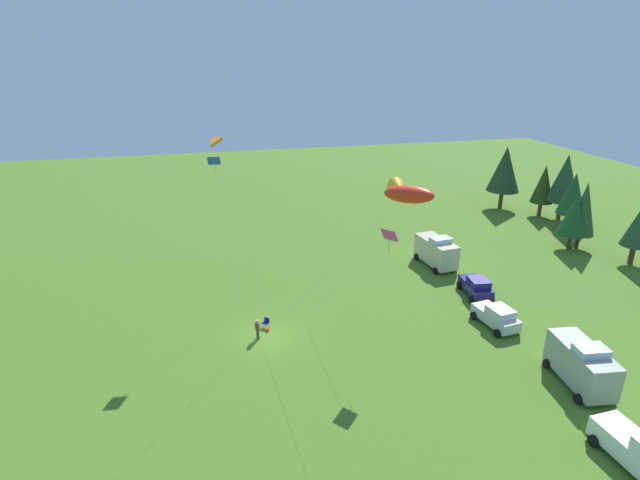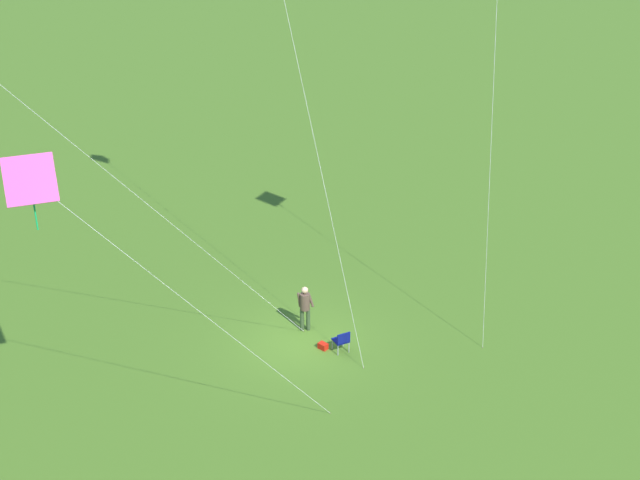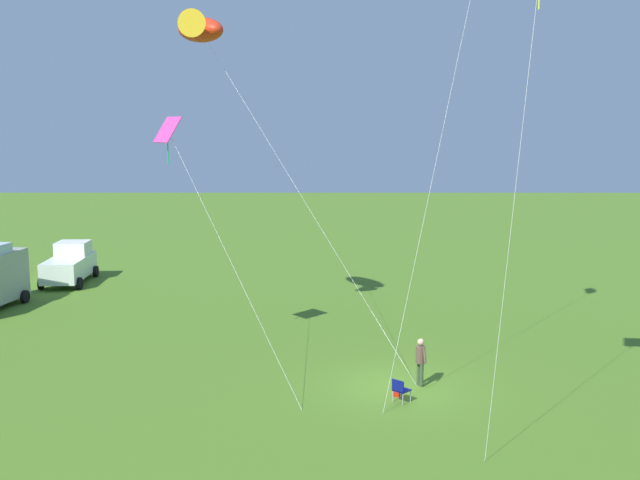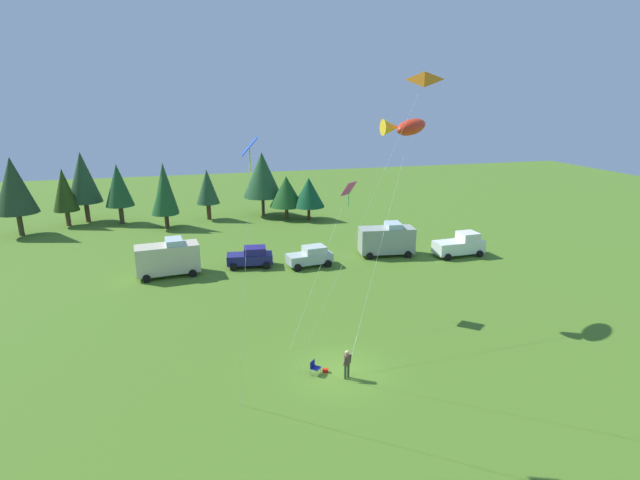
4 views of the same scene
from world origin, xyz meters
name	(u,v)px [view 4 (image 4 of 4)]	position (x,y,z in m)	size (l,w,h in m)	color
ground_plane	(341,371)	(0.00, 0.00, 0.00)	(160.00, 160.00, 0.00)	#497221
person_kite_flyer	(347,362)	(0.11, -0.80, 1.02)	(0.59, 0.44, 1.74)	#354A2B
folding_chair	(314,367)	(-1.56, 0.09, 0.49)	(0.68, 0.68, 0.82)	navy
backpack_on_grass	(325,370)	(-0.89, 0.12, 0.11)	(0.32, 0.22, 0.22)	red
van_camper_beige	(168,258)	(-9.88, 19.46, 1.64)	(5.59, 3.04, 3.34)	beige
car_navy_hatch	(251,257)	(-2.49, 19.93, 0.95)	(4.40, 2.66, 1.89)	navy
car_silver_compact	(311,256)	(2.94, 18.63, 0.95)	(4.39, 2.64, 1.89)	#B2C2B8
van_motorhome_grey	(387,239)	(11.12, 19.85, 1.64)	(5.64, 3.19, 3.34)	#95A18F
truck_white_pickup	(460,245)	(18.17, 17.79, 1.10)	(5.08, 2.57, 2.34)	white
treeline_distant	(168,184)	(-9.96, 39.39, 4.91)	(38.02, 10.33, 8.97)	#433A23
kite_large_fish	(406,127)	(7.16, 7.98, 13.34)	(9.23, 10.23, 14.06)	red
kite_delta_orange	(424,78)	(2.68, -3.26, 16.20)	(6.01, 4.71, 16.67)	orange
kite_diamond_rainbow	(348,192)	(3.13, 8.55, 8.89)	(6.21, 5.93, 9.59)	#E13B97
kite_diamond_blue	(249,156)	(-5.21, -2.98, 12.93)	(1.25, 1.75, 13.74)	blue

